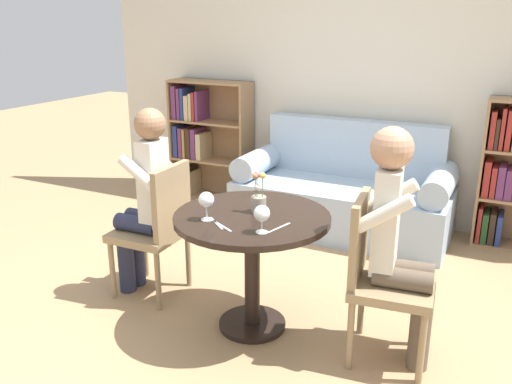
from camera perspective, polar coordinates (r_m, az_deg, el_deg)
The scene contains 15 objects.
ground_plane at distance 3.36m, azimuth -0.39°, elevation -13.89°, with size 16.00×16.00×0.00m, color tan.
back_wall at distance 4.91m, azimuth 11.33°, elevation 12.69°, with size 5.20×0.05×2.70m.
round_table at distance 3.10m, azimuth -0.41°, elevation -5.04°, with size 0.89×0.89×0.71m.
couch at distance 4.72m, azimuth 9.18°, elevation -0.33°, with size 1.79×0.80×0.92m.
bookshelf_left at distance 5.50m, azimuth -5.59°, elevation 5.65°, with size 0.83×0.28×1.19m.
chair_left at distance 3.55m, azimuth -10.30°, elevation -3.44°, with size 0.43×0.43×0.90m.
chair_right at distance 2.95m, azimuth 12.86°, elevation -8.24°, with size 0.46×0.46×0.90m.
person_left at distance 3.55m, azimuth -11.64°, elevation -0.71°, with size 0.42×0.35×1.25m.
person_right at distance 2.87m, azimuth 14.85°, elevation -4.91°, with size 0.44×0.37×1.27m.
wine_glass_left at distance 2.94m, azimuth -5.25°, elevation -0.90°, with size 0.09×0.09×0.16m.
wine_glass_right at distance 2.76m, azimuth 0.62°, elevation -2.36°, with size 0.09×0.09×0.15m.
flower_vase at distance 3.06m, azimuth 0.27°, elevation -0.70°, with size 0.09×0.09×0.24m.
knife_left_setting at distance 2.89m, azimuth -3.61°, elevation -3.57°, with size 0.17×0.11×0.00m.
fork_left_setting at distance 2.93m, azimuth -4.19°, elevation -3.29°, with size 0.15×0.13×0.00m.
knife_right_setting at distance 2.86m, azimuth 2.39°, elevation -3.79°, with size 0.06×0.19×0.00m.
Camera 1 is at (1.28, -2.55, 1.78)m, focal length 38.00 mm.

